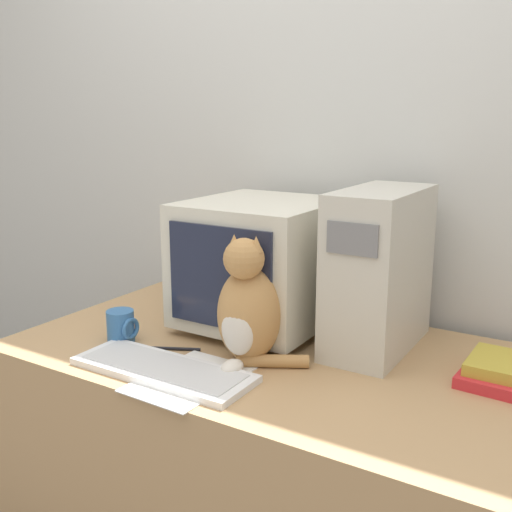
# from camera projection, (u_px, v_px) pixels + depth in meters

# --- Properties ---
(wall_back) EXTENTS (7.00, 0.05, 2.50)m
(wall_back) POSITION_uv_depth(u_px,v_px,m) (349.00, 144.00, 1.93)
(wall_back) COLOR silver
(wall_back) RESTS_ON ground_plane
(desk) EXTENTS (1.44, 0.82, 0.71)m
(desk) POSITION_uv_depth(u_px,v_px,m) (273.00, 463.00, 1.74)
(desk) COLOR tan
(desk) RESTS_ON ground_plane
(crt_monitor) EXTENTS (0.41, 0.45, 0.39)m
(crt_monitor) POSITION_uv_depth(u_px,v_px,m) (261.00, 263.00, 1.80)
(crt_monitor) COLOR beige
(crt_monitor) RESTS_ON desk
(computer_tower) EXTENTS (0.19, 0.40, 0.44)m
(computer_tower) POSITION_uv_depth(u_px,v_px,m) (379.00, 270.00, 1.64)
(computer_tower) COLOR beige
(computer_tower) RESTS_ON desk
(keyboard) EXTENTS (0.48, 0.17, 0.02)m
(keyboard) POSITION_uv_depth(u_px,v_px,m) (163.00, 369.00, 1.51)
(keyboard) COLOR silver
(keyboard) RESTS_ON desk
(cat) EXTENTS (0.26, 0.24, 0.34)m
(cat) POSITION_uv_depth(u_px,v_px,m) (248.00, 310.00, 1.55)
(cat) COLOR #B7844C
(cat) RESTS_ON desk
(book_stack) EXTENTS (0.17, 0.22, 0.06)m
(book_stack) POSITION_uv_depth(u_px,v_px,m) (498.00, 371.00, 1.46)
(book_stack) COLOR red
(book_stack) RESTS_ON desk
(pen) EXTENTS (0.13, 0.07, 0.01)m
(pen) POSITION_uv_depth(u_px,v_px,m) (175.00, 349.00, 1.66)
(pen) COLOR black
(pen) RESTS_ON desk
(paper_sheet) EXTENTS (0.22, 0.30, 0.00)m
(paper_sheet) POSITION_uv_depth(u_px,v_px,m) (189.00, 379.00, 1.47)
(paper_sheet) COLOR white
(paper_sheet) RESTS_ON desk
(mug) EXTENTS (0.08, 0.08, 0.09)m
(mug) POSITION_uv_depth(u_px,v_px,m) (121.00, 326.00, 1.71)
(mug) COLOR #33669E
(mug) RESTS_ON desk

